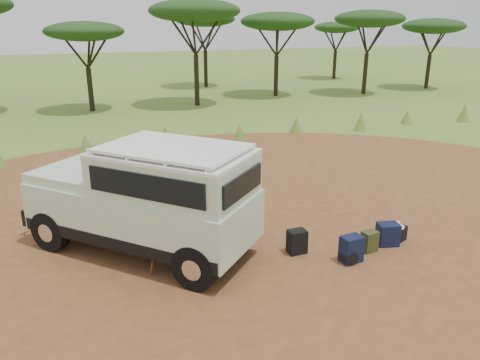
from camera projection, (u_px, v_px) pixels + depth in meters
name	position (u px, v px, depth m)	size (l,w,h in m)	color
ground	(252.00, 238.00, 10.88)	(140.00, 140.00, 0.00)	#587E2C
dirt_clearing	(252.00, 238.00, 10.88)	(23.00, 23.00, 0.01)	brown
grass_fringe	(169.00, 138.00, 18.42)	(36.60, 1.60, 0.90)	#587E2C
acacia_treeline	(131.00, 19.00, 27.00)	(46.70, 13.20, 6.26)	black
safari_vehicle	(148.00, 201.00, 9.87)	(4.83, 5.00, 2.45)	beige
walking_staff	(155.00, 245.00, 8.95)	(0.04, 0.04, 1.48)	brown
backpack_black	(297.00, 242.00, 10.09)	(0.39, 0.29, 0.53)	black
backpack_navy	(351.00, 249.00, 9.72)	(0.44, 0.31, 0.57)	#111538
backpack_olive	(369.00, 241.00, 10.17)	(0.34, 0.24, 0.47)	#343D1C
duffel_navy	(388.00, 234.00, 10.46)	(0.46, 0.34, 0.51)	#111538
hard_case	(395.00, 234.00, 10.67)	(0.50, 0.35, 0.35)	black
stuff_sack	(348.00, 257.00, 9.70)	(0.30, 0.30, 0.30)	black
safari_hat	(396.00, 225.00, 10.60)	(0.39, 0.39, 0.11)	beige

